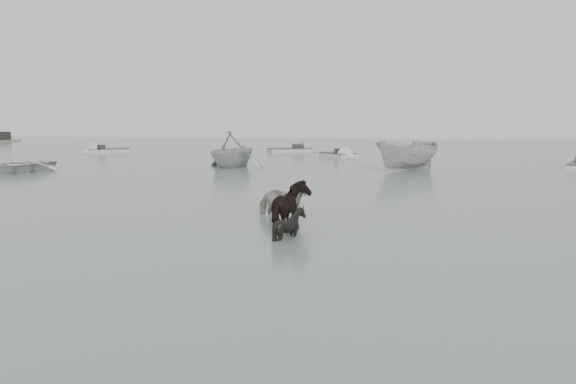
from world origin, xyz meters
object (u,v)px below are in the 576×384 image
(pony_pinto, at_px, (283,194))
(pony_dark, at_px, (293,201))
(rowboat_lead, at_px, (15,164))
(pony_black, at_px, (289,217))

(pony_pinto, bearing_deg, pony_dark, -164.23)
(pony_dark, relative_size, rowboat_lead, 0.33)
(pony_dark, height_order, pony_black, pony_dark)
(rowboat_lead, bearing_deg, pony_pinto, -18.19)
(rowboat_lead, bearing_deg, pony_dark, -21.69)
(pony_dark, relative_size, pony_black, 1.41)
(pony_pinto, height_order, pony_dark, pony_dark)
(pony_black, relative_size, rowboat_lead, 0.23)
(pony_pinto, relative_size, pony_dark, 1.02)
(pony_dark, height_order, rowboat_lead, pony_dark)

